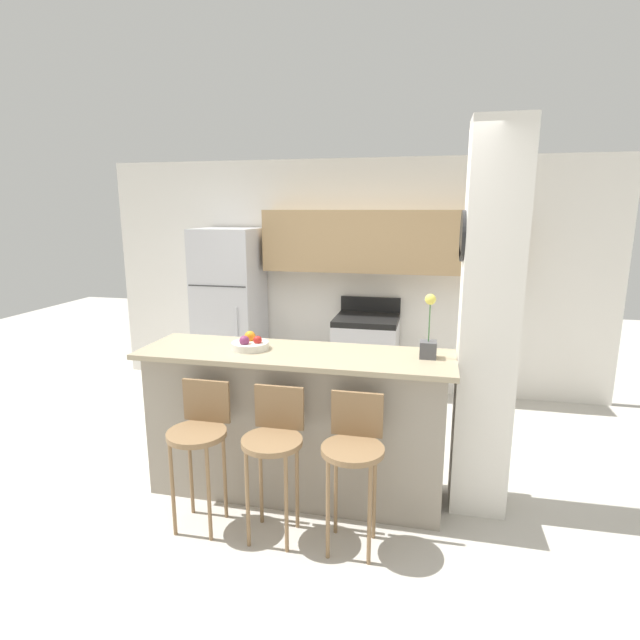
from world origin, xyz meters
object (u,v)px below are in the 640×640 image
object	(u,v)px
refrigerator	(230,311)
stove_range	(366,358)
trash_bin	(273,382)
bar_stool_right	(354,450)
bar_stool_left	(200,434)
bar_stool_mid	(274,441)
fruit_bowl	(250,344)
orchid_vase	(429,339)

from	to	relation	value
refrigerator	stove_range	world-z (taller)	refrigerator
trash_bin	bar_stool_right	bearing A→B (deg)	-60.92
bar_stool_left	bar_stool_right	world-z (taller)	same
stove_range	bar_stool_mid	bearing A→B (deg)	-95.85
bar_stool_left	fruit_bowl	distance (m)	0.70
refrigerator	bar_stool_mid	distance (m)	2.75
refrigerator	trash_bin	size ratio (longest dim) A/B	4.78
bar_stool_left	orchid_vase	xyz separation A→B (m)	(1.39, 0.55, 0.56)
stove_range	fruit_bowl	size ratio (longest dim) A/B	4.12
bar_stool_right	fruit_bowl	xyz separation A→B (m)	(-0.82, 0.49, 0.47)
bar_stool_left	fruit_bowl	size ratio (longest dim) A/B	3.62
bar_stool_mid	orchid_vase	world-z (taller)	orchid_vase
refrigerator	bar_stool_mid	world-z (taller)	refrigerator
refrigerator	bar_stool_left	size ratio (longest dim) A/B	1.93
bar_stool_left	orchid_vase	bearing A→B (deg)	21.54
stove_range	orchid_vase	world-z (taller)	orchid_vase
orchid_vase	trash_bin	world-z (taller)	orchid_vase
orchid_vase	fruit_bowl	xyz separation A→B (m)	(-1.22, -0.05, -0.09)
bar_stool_left	bar_stool_mid	distance (m)	0.49
stove_range	fruit_bowl	distance (m)	2.12
stove_range	bar_stool_left	world-z (taller)	stove_range
bar_stool_mid	fruit_bowl	size ratio (longest dim) A/B	3.62
refrigerator	bar_stool_mid	xyz separation A→B (m)	(1.28, -2.42, -0.28)
stove_range	bar_stool_right	world-z (taller)	stove_range
orchid_vase	fruit_bowl	size ratio (longest dim) A/B	1.64
bar_stool_left	bar_stool_mid	size ratio (longest dim) A/B	1.00
bar_stool_mid	orchid_vase	distance (m)	1.19
refrigerator	bar_stool_right	bearing A→B (deg)	-53.72
bar_stool_right	orchid_vase	bearing A→B (deg)	53.73
fruit_bowl	stove_range	bearing A→B (deg)	73.52
refrigerator	bar_stool_mid	size ratio (longest dim) A/B	1.93
stove_range	orchid_vase	bearing A→B (deg)	-71.14
bar_stool_mid	refrigerator	bearing A→B (deg)	117.95
orchid_vase	bar_stool_right	bearing A→B (deg)	-126.27
bar_stool_left	trash_bin	world-z (taller)	bar_stool_left
refrigerator	fruit_bowl	size ratio (longest dim) A/B	7.00
bar_stool_right	trash_bin	xyz separation A→B (m)	(-1.22, 2.19, -0.44)
bar_stool_right	trash_bin	size ratio (longest dim) A/B	2.48
refrigerator	bar_stool_left	bearing A→B (deg)	-71.89
orchid_vase	bar_stool_mid	bearing A→B (deg)	-148.53
bar_stool_left	fruit_bowl	world-z (taller)	fruit_bowl
bar_stool_right	trash_bin	bearing A→B (deg)	119.08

